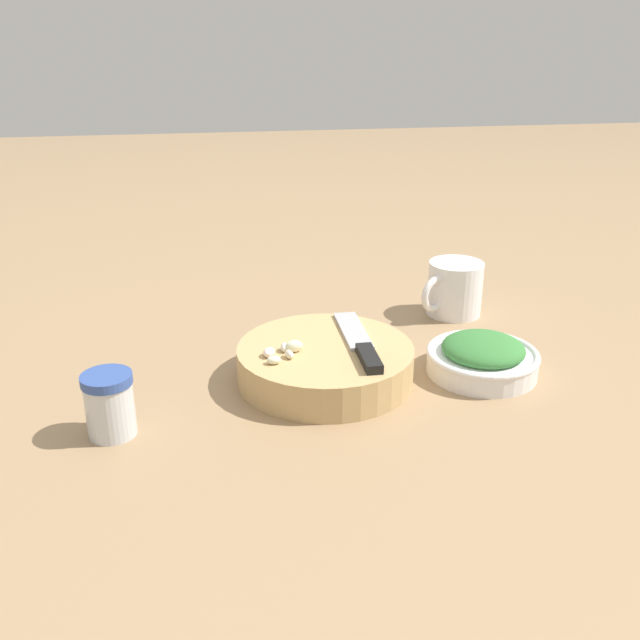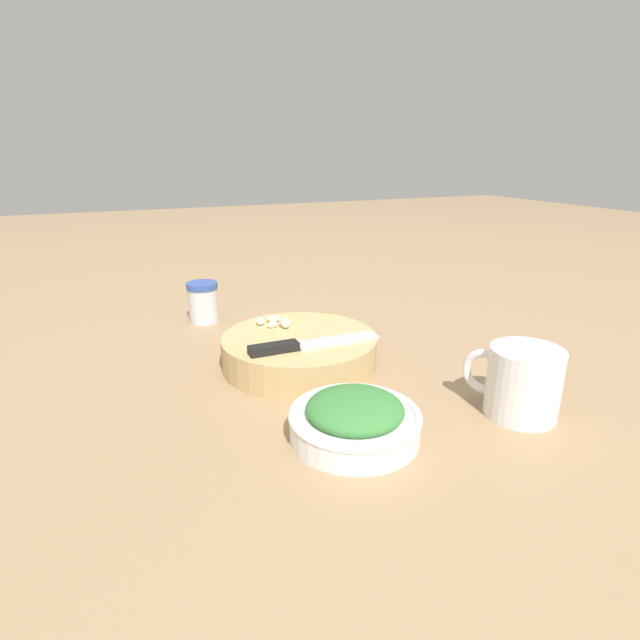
{
  "view_description": "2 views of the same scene",
  "coord_description": "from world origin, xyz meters",
  "px_view_note": "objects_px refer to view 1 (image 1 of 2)",
  "views": [
    {
      "loc": [
        -0.21,
        -0.93,
        0.47
      ],
      "look_at": [
        -0.05,
        -0.01,
        0.08
      ],
      "focal_mm": 40.0,
      "sensor_mm": 36.0,
      "label": 1
    },
    {
      "loc": [
        0.65,
        -0.3,
        0.33
      ],
      "look_at": [
        -0.03,
        -0.01,
        0.08
      ],
      "focal_mm": 28.0,
      "sensor_mm": 36.0,
      "label": 2
    }
  ],
  "objects_px": {
    "chef_knife": "(362,343)",
    "garlic_cloves": "(283,351)",
    "spice_jar": "(110,404)",
    "coffee_mug": "(454,289)",
    "herb_bowl": "(482,357)",
    "cutting_board": "(325,363)"
  },
  "relations": [
    {
      "from": "herb_bowl",
      "to": "chef_knife",
      "type": "bearing_deg",
      "value": 176.55
    },
    {
      "from": "cutting_board",
      "to": "herb_bowl",
      "type": "bearing_deg",
      "value": -4.19
    },
    {
      "from": "chef_knife",
      "to": "spice_jar",
      "type": "distance_m",
      "value": 0.35
    },
    {
      "from": "cutting_board",
      "to": "coffee_mug",
      "type": "relative_size",
      "value": 2.06
    },
    {
      "from": "cutting_board",
      "to": "chef_knife",
      "type": "bearing_deg",
      "value": -6.69
    },
    {
      "from": "spice_jar",
      "to": "coffee_mug",
      "type": "distance_m",
      "value": 0.63
    },
    {
      "from": "garlic_cloves",
      "to": "spice_jar",
      "type": "distance_m",
      "value": 0.24
    },
    {
      "from": "herb_bowl",
      "to": "coffee_mug",
      "type": "height_order",
      "value": "coffee_mug"
    },
    {
      "from": "chef_knife",
      "to": "garlic_cloves",
      "type": "height_order",
      "value": "garlic_cloves"
    },
    {
      "from": "chef_knife",
      "to": "spice_jar",
      "type": "height_order",
      "value": "spice_jar"
    },
    {
      "from": "cutting_board",
      "to": "herb_bowl",
      "type": "relative_size",
      "value": 1.54
    },
    {
      "from": "cutting_board",
      "to": "herb_bowl",
      "type": "height_order",
      "value": "herb_bowl"
    },
    {
      "from": "coffee_mug",
      "to": "garlic_cloves",
      "type": "bearing_deg",
      "value": -145.0
    },
    {
      "from": "cutting_board",
      "to": "chef_knife",
      "type": "relative_size",
      "value": 1.2
    },
    {
      "from": "cutting_board",
      "to": "garlic_cloves",
      "type": "distance_m",
      "value": 0.07
    },
    {
      "from": "garlic_cloves",
      "to": "coffee_mug",
      "type": "relative_size",
      "value": 0.49
    },
    {
      "from": "chef_knife",
      "to": "garlic_cloves",
      "type": "distance_m",
      "value": 0.11
    },
    {
      "from": "garlic_cloves",
      "to": "coffee_mug",
      "type": "xyz_separation_m",
      "value": [
        0.32,
        0.23,
        -0.01
      ]
    },
    {
      "from": "chef_knife",
      "to": "coffee_mug",
      "type": "height_order",
      "value": "coffee_mug"
    },
    {
      "from": "herb_bowl",
      "to": "coffee_mug",
      "type": "bearing_deg",
      "value": 81.25
    },
    {
      "from": "chef_knife",
      "to": "coffee_mug",
      "type": "relative_size",
      "value": 1.71
    },
    {
      "from": "garlic_cloves",
      "to": "herb_bowl",
      "type": "distance_m",
      "value": 0.29
    }
  ]
}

